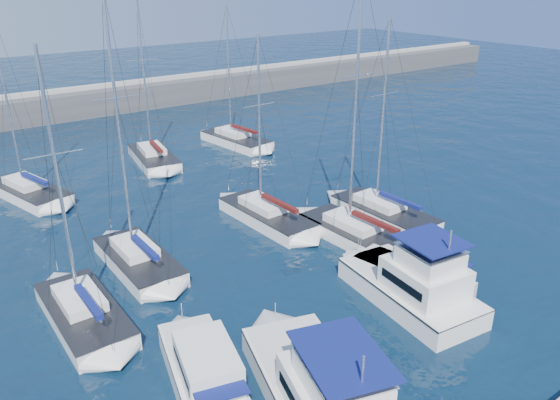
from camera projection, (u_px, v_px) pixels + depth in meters
ground at (346, 318)px, 28.49m from camera, size 220.00×220.00×0.00m
breakwater at (59, 109)px, 66.81m from camera, size 160.00×6.00×4.45m
motor_yacht_port_outer at (205, 376)px, 23.00m from camera, size 4.30×7.78×3.20m
motor_yacht_stbd_inner at (415, 286)px, 29.18m from camera, size 4.75×8.51×4.69m
motor_yacht_stbd_outer at (416, 275)px, 30.62m from camera, size 3.68×7.05×3.20m
sailboat_mid_a at (84, 314)px, 27.90m from camera, size 3.07×7.55×14.22m
sailboat_mid_b at (138, 260)px, 33.05m from camera, size 3.07×7.52×16.55m
sailboat_mid_c at (267, 216)px, 39.09m from camera, size 3.37×8.42×13.38m
sailboat_mid_d at (357, 234)px, 36.32m from camera, size 3.62×8.69×17.50m
sailboat_mid_e at (384, 213)px, 39.53m from camera, size 3.28×8.27×14.40m
sailboat_back_a at (29, 192)px, 43.25m from camera, size 5.04×8.62×15.34m
sailboat_back_b at (154, 157)px, 51.18m from camera, size 4.40×8.28×15.03m
sailboat_back_c at (236, 140)px, 56.47m from camera, size 4.12×8.68×14.08m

